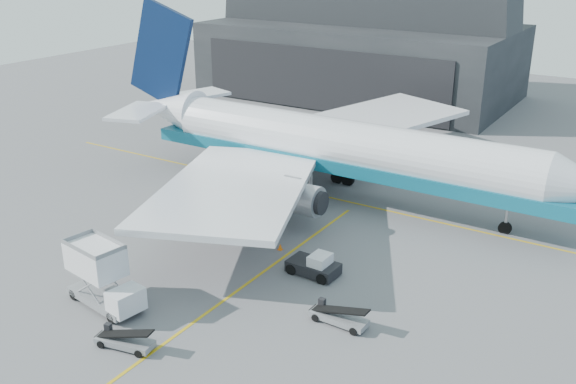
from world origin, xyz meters
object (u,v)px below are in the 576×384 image
Objects in this scene: catering_truck at (102,276)px; belt_loader_a at (124,340)px; airliner at (328,145)px; belt_loader_b at (338,317)px; pushback_tug at (315,266)px.

catering_truck is 6.23m from belt_loader_a.
catering_truck reaches higher than belt_loader_a.
belt_loader_a is (2.12, -31.21, -4.86)m from airliner.
belt_loader_a is 14.54m from belt_loader_b.
belt_loader_b is (4.96, -5.27, -0.19)m from pushback_tug.
airliner is 25.21m from belt_loader_b.
airliner reaches higher than belt_loader_b.
belt_loader_b is (12.69, -21.23, -4.84)m from airliner.
airliner is at bearing 122.46° from belt_loader_b.
pushback_tug is 16.25m from belt_loader_a.
airliner is at bearing 92.79° from catering_truck.
pushback_tug is 7.24m from belt_loader_b.
pushback_tug is (10.74, 12.21, -1.62)m from catering_truck.
catering_truck is at bearing -96.09° from airliner.
airliner is 18.33m from pushback_tug.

